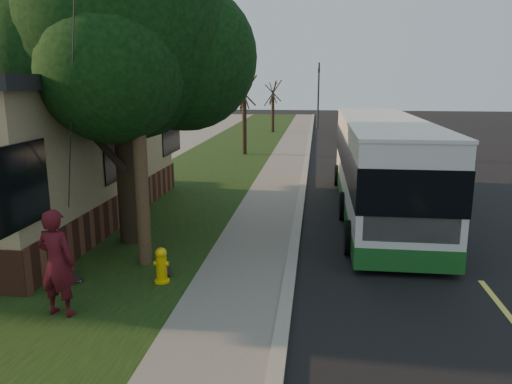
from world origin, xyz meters
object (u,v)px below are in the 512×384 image
bare_tree_far (273,107)px  distant_car (364,126)px  transit_bus (381,164)px  bare_tree_near (244,116)px  dumpster (107,167)px  skateboarder (57,263)px  skateboard_spare (71,274)px  fire_hydrant (161,265)px  utility_pole (135,55)px  traffic_signal (318,91)px  leafy_tree (123,36)px  skateboard_main (165,268)px

bare_tree_far → distant_car: (6.78, -2.96, -1.15)m
bare_tree_far → distant_car: size_ratio=0.81×
transit_bus → bare_tree_near: bearing=117.2°
transit_bus → dumpster: 10.91m
skateboarder → dumpster: bearing=-62.3°
skateboard_spare → dumpster: (-3.30, 9.63, 0.54)m
distant_car → fire_hydrant: bearing=-96.4°
utility_pole → skateboard_spare: bearing=-142.3°
traffic_signal → skateboard_spare: 34.50m
leafy_tree → utility_pole: bearing=-62.4°
traffic_signal → skateboarder: bearing=-97.1°
bare_tree_far → transit_bus: (5.49, -23.63, -0.42)m
utility_pole → leafy_tree: (-0.87, 1.66, 0.54)m
bare_tree_near → skateboard_spare: size_ratio=5.29×
transit_bus → dumpster: bearing=162.5°
bare_tree_far → leafy_tree: bearing=-92.5°
dumpster → skateboarder: bearing=-70.7°
bare_tree_near → skateboarder: bearing=-91.3°
skateboard_main → distant_car: size_ratio=0.15×
fire_hydrant → skateboard_spare: fire_hydrant is taller
skateboard_main → transit_bus: bearing=48.0°
skateboarder → dumpster: skateboarder is taller
traffic_signal → skateboard_main: (-3.21, -33.41, -3.04)m
bare_tree_far → traffic_signal: (3.50, 4.00, 1.16)m
leafy_tree → distant_car: 26.02m
leafy_tree → transit_bus: size_ratio=0.71×
fire_hydrant → skateboarder: bearing=-129.6°
bare_tree_near → distant_car: bare_tree_near is taller
utility_pole → bare_tree_near: 17.19m
bare_tree_far → skateboard_spare: size_ratio=4.95×
skateboarder → skateboard_main: bearing=-110.7°
bare_tree_near → distant_car: 11.68m
skateboarder → skateboard_main: size_ratio=2.54×
skateboard_main → leafy_tree: bearing=125.4°
skateboarder → fire_hydrant: bearing=-121.2°
fire_hydrant → leafy_tree: bearing=120.7°
bare_tree_near → skateboarder: 19.66m
utility_pole → dumpster: bearing=117.9°
transit_bus → skateboard_main: (-5.20, -5.77, -1.46)m
bare_tree_far → dumpster: size_ratio=2.51×
traffic_signal → skateboard_spare: (-5.08, -33.99, -3.03)m
transit_bus → bare_tree_far: bearing=103.1°
skateboard_spare → skateboarder: bearing=-68.6°
bare_tree_far → skateboarder: 31.65m
bare_tree_far → skateboarder: bare_tree_far is taller
skateboard_spare → dumpster: dumpster is taller
bare_tree_near → dumpster: 9.55m
fire_hydrant → leafy_tree: (-1.57, 2.65, 4.73)m
traffic_signal → distant_car: size_ratio=1.10×
utility_pole → bare_tree_far: size_ratio=2.25×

